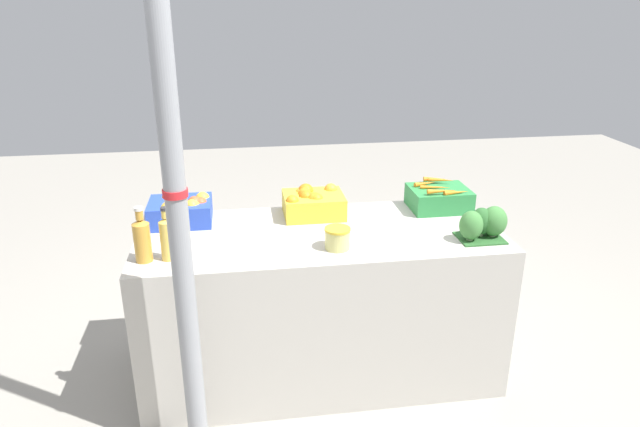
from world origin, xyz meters
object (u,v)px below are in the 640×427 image
at_px(support_pole, 178,221).
at_px(juice_bottle_amber, 142,239).
at_px(broccoli_pile, 483,223).
at_px(juice_bottle_golden, 167,238).
at_px(apple_crate, 182,209).
at_px(orange_crate, 312,202).
at_px(carrot_crate, 439,198).
at_px(pickle_jar, 337,238).

xyz_separation_m(support_pole, juice_bottle_amber, (-0.20, 0.35, -0.21)).
height_order(broccoli_pile, juice_bottle_golden, juice_bottle_golden).
distance_m(apple_crate, juice_bottle_amber, 0.47).
relative_size(apple_crate, orange_crate, 1.00).
relative_size(support_pole, broccoli_pile, 9.12).
relative_size(orange_crate, carrot_crate, 1.00).
bearing_deg(support_pole, broccoli_pile, 14.26).
height_order(orange_crate, broccoli_pile, broccoli_pile).
relative_size(juice_bottle_golden, pickle_jar, 2.05).
bearing_deg(orange_crate, apple_crate, -179.29).
bearing_deg(carrot_crate, pickle_jar, -145.68).
bearing_deg(pickle_jar, apple_crate, 149.46).
bearing_deg(orange_crate, support_pole, -127.89).
bearing_deg(apple_crate, juice_bottle_golden, -93.46).
distance_m(apple_crate, pickle_jar, 0.88).
relative_size(broccoli_pile, juice_bottle_golden, 0.99).
xyz_separation_m(apple_crate, juice_bottle_golden, (-0.03, -0.45, 0.03)).
bearing_deg(broccoli_pile, support_pole, -165.74).
height_order(orange_crate, pickle_jar, orange_crate).
bearing_deg(orange_crate, juice_bottle_amber, -151.05).
bearing_deg(carrot_crate, juice_bottle_golden, -162.51).
relative_size(support_pole, juice_bottle_golden, 9.07).
relative_size(juice_bottle_amber, juice_bottle_golden, 1.03).
distance_m(support_pole, broccoli_pile, 1.49).
bearing_deg(juice_bottle_golden, carrot_crate, 17.49).
height_order(apple_crate, juice_bottle_amber, juice_bottle_amber).
bearing_deg(juice_bottle_golden, support_pole, -74.46).
bearing_deg(juice_bottle_amber, orange_crate, 28.95).
height_order(orange_crate, juice_bottle_amber, juice_bottle_amber).
distance_m(apple_crate, juice_bottle_golden, 0.45).
bearing_deg(broccoli_pile, juice_bottle_golden, -179.43).
bearing_deg(carrot_crate, broccoli_pile, -80.89).
height_order(juice_bottle_amber, juice_bottle_golden, juice_bottle_amber).
xyz_separation_m(orange_crate, carrot_crate, (0.72, -0.00, -0.01)).
xyz_separation_m(carrot_crate, broccoli_pile, (0.07, -0.44, 0.02)).
relative_size(juice_bottle_amber, pickle_jar, 2.10).
bearing_deg(support_pole, pickle_jar, 26.96).
xyz_separation_m(apple_crate, carrot_crate, (1.42, 0.00, -0.01)).
xyz_separation_m(support_pole, juice_bottle_golden, (-0.10, 0.35, -0.21)).
height_order(apple_crate, broccoli_pile, broccoli_pile).
xyz_separation_m(broccoli_pile, juice_bottle_amber, (-1.63, -0.02, 0.03)).
height_order(support_pole, orange_crate, support_pole).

